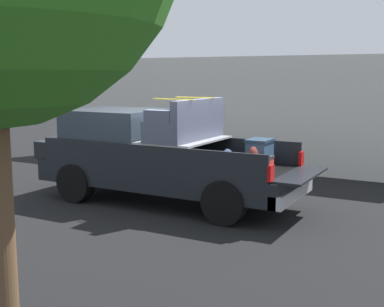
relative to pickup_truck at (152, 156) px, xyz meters
The scene contains 4 objects.
ground_plane 1.05m from the pickup_truck, behind, with size 40.00×40.00×0.00m, color black.
pickup_truck is the anchor object (origin of this frame).
building_facade 4.56m from the pickup_truck, 84.67° to the right, with size 11.59×0.36×3.20m, color silver.
trash_can 4.08m from the pickup_truck, 56.45° to the right, with size 0.60×0.60×0.98m.
Camera 1 is at (-5.55, 9.00, 2.70)m, focal length 47.69 mm.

